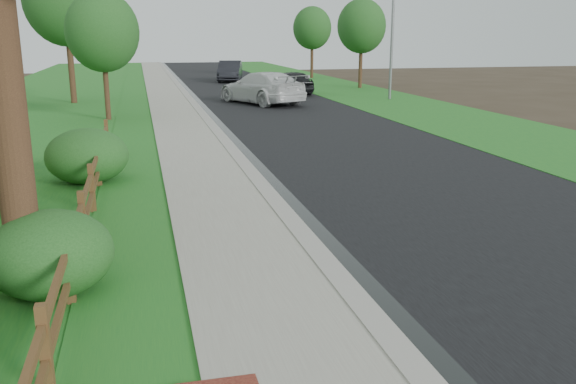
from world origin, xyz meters
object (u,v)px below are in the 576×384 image
object	(u,v)px
ranch_fence	(88,200)
streetlight	(390,16)
white_suv	(262,88)
dark_car_mid	(292,82)

from	to	relation	value
ranch_fence	streetlight	distance (m)	27.10
white_suv	dark_car_mid	world-z (taller)	white_suv
ranch_fence	dark_car_mid	distance (m)	28.72
ranch_fence	dark_car_mid	size ratio (longest dim) A/B	3.83
white_suv	streetlight	xyz separation A→B (m)	(7.67, 0.42, 3.89)
dark_car_mid	ranch_fence	bearing A→B (deg)	63.61
ranch_fence	dark_car_mid	xyz separation A→B (m)	(10.80, 26.61, 0.15)
ranch_fence	white_suv	size ratio (longest dim) A/B	2.80
streetlight	ranch_fence	bearing A→B (deg)	-125.22
ranch_fence	streetlight	bearing A→B (deg)	54.78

